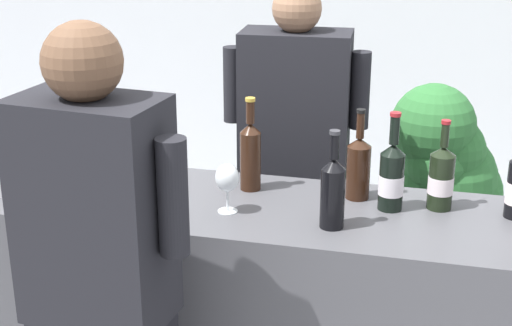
# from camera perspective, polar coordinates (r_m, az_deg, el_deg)

# --- Properties ---
(wine_bottle_0) EXTENTS (0.08, 0.08, 0.33)m
(wine_bottle_0) POSITION_cam_1_polar(r_m,az_deg,el_deg) (2.52, 10.24, -0.99)
(wine_bottle_0) COLOR black
(wine_bottle_0) RESTS_ON counter
(wine_bottle_1) EXTENTS (0.07, 0.07, 0.34)m
(wine_bottle_1) POSITION_cam_1_polar(r_m,az_deg,el_deg) (2.64, -0.45, 0.71)
(wine_bottle_1) COLOR black
(wine_bottle_1) RESTS_ON counter
(wine_bottle_3) EXTENTS (0.08, 0.08, 0.31)m
(wine_bottle_3) POSITION_cam_1_polar(r_m,az_deg,el_deg) (2.56, 13.87, -1.10)
(wine_bottle_3) COLOR black
(wine_bottle_3) RESTS_ON counter
(wine_bottle_4) EXTENTS (0.08, 0.08, 0.32)m
(wine_bottle_4) POSITION_cam_1_polar(r_m,az_deg,el_deg) (2.35, 5.84, -2.09)
(wine_bottle_4) COLOR black
(wine_bottle_4) RESTS_ON counter
(wine_bottle_5) EXTENTS (0.08, 0.08, 0.34)m
(wine_bottle_5) POSITION_cam_1_polar(r_m,az_deg,el_deg) (2.70, -13.08, 0.56)
(wine_bottle_5) COLOR black
(wine_bottle_5) RESTS_ON counter
(wine_bottle_6) EXTENTS (0.08, 0.08, 0.32)m
(wine_bottle_6) POSITION_cam_1_polar(r_m,az_deg,el_deg) (2.59, 7.78, -0.23)
(wine_bottle_6) COLOR black
(wine_bottle_6) RESTS_ON counter
(wine_glass) EXTENTS (0.08, 0.08, 0.17)m
(wine_glass) POSITION_cam_1_polar(r_m,az_deg,el_deg) (2.45, -2.19, -1.25)
(wine_glass) COLOR silver
(wine_glass) RESTS_ON counter
(ice_bucket) EXTENTS (0.24, 0.24, 0.20)m
(ice_bucket) POSITION_cam_1_polar(r_m,az_deg,el_deg) (2.82, -18.17, 0.28)
(ice_bucket) COLOR silver
(ice_bucket) RESTS_ON counter
(person_server) EXTENTS (0.61, 0.27, 1.65)m
(person_server) POSITION_cam_1_polar(r_m,az_deg,el_deg) (3.23, 2.88, -1.65)
(person_server) COLOR black
(person_server) RESTS_ON ground_plane
(person_guest) EXTENTS (0.55, 0.28, 1.69)m
(person_guest) POSITION_cam_1_polar(r_m,az_deg,el_deg) (2.22, -11.50, -11.99)
(person_guest) COLOR black
(person_guest) RESTS_ON ground_plane
(potted_shrub) EXTENTS (0.53, 0.51, 1.20)m
(potted_shrub) POSITION_cam_1_polar(r_m,az_deg,el_deg) (3.58, 14.18, -1.54)
(potted_shrub) COLOR brown
(potted_shrub) RESTS_ON ground_plane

